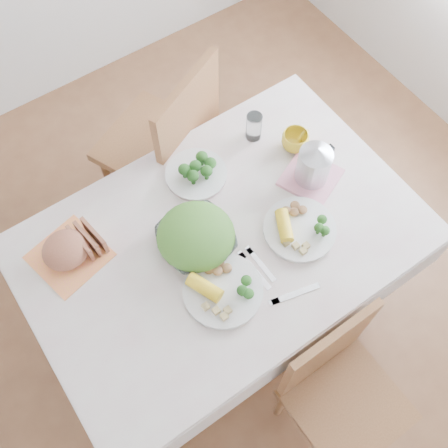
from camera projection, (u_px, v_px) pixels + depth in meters
floor at (223, 304)px, 2.67m from camera, size 3.60×3.60×0.00m
dining_table at (223, 276)px, 2.34m from camera, size 1.40×0.90×0.75m
tablecloth at (223, 238)px, 2.00m from camera, size 1.50×1.00×0.01m
chair_near at (348, 403)px, 2.00m from camera, size 0.41×0.41×0.89m
chair_far at (156, 148)px, 2.56m from camera, size 0.62×0.62×1.03m
salad_bowl at (196, 240)px, 1.96m from camera, size 0.29×0.29×0.07m
dinner_plate_left at (223, 290)px, 1.89m from camera, size 0.30×0.30×0.02m
dinner_plate_right at (299, 230)px, 2.00m from camera, size 0.40×0.40×0.02m
broccoli_plate at (196, 175)px, 2.12m from camera, size 0.33×0.33×0.02m
napkin at (70, 256)px, 1.96m from camera, size 0.30×0.30×0.00m
bread_loaf at (66, 250)px, 1.91m from camera, size 0.22×0.21×0.10m
yellow_mug at (295, 141)px, 2.16m from camera, size 0.14×0.14×0.09m
glass_tumbler at (254, 126)px, 2.17m from camera, size 0.08×0.08×0.13m
pink_tray at (310, 177)px, 2.12m from camera, size 0.27×0.27×0.02m
electric_kettle at (315, 161)px, 2.02m from camera, size 0.15×0.15×0.19m
fork_left at (261, 264)px, 1.94m from camera, size 0.02×0.16×0.00m
fork_right at (255, 271)px, 1.93m from camera, size 0.03×0.18×0.00m
knife at (296, 294)px, 1.89m from camera, size 0.19×0.07×0.00m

